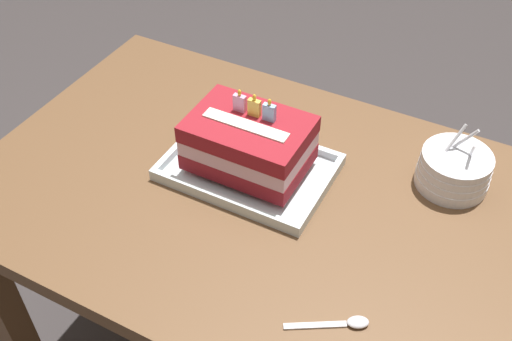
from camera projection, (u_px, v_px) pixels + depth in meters
name	position (u px, v px, depth m)	size (l,w,h in m)	color
dining_table	(263.00, 233.00, 1.20)	(1.09, 0.70, 0.72)	brown
foil_tray	(249.00, 169.00, 1.17)	(0.31, 0.22, 0.02)	silver
birthday_cake	(249.00, 142.00, 1.12)	(0.22, 0.15, 0.14)	maroon
bowl_stack	(454.00, 170.00, 1.12)	(0.14, 0.14, 0.12)	white
serving_spoon_near_tray	(347.00, 323.00, 0.92)	(0.12, 0.08, 0.01)	silver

